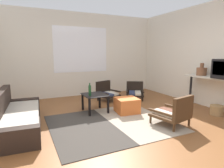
% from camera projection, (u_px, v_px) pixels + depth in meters
% --- Properties ---
extents(ground_plane, '(7.80, 7.80, 0.00)m').
position_uv_depth(ground_plane, '(126.00, 125.00, 3.76)').
color(ground_plane, brown).
extents(far_wall_with_window, '(5.60, 0.13, 2.70)m').
position_uv_depth(far_wall_with_window, '(81.00, 55.00, 6.26)').
color(far_wall_with_window, silver).
rests_on(far_wall_with_window, ground).
extents(side_wall_right, '(0.12, 6.60, 2.70)m').
position_uv_depth(side_wall_right, '(210.00, 56.00, 4.93)').
color(side_wall_right, silver).
rests_on(side_wall_right, ground).
extents(area_rug, '(2.39, 2.06, 0.01)m').
position_uv_depth(area_rug, '(112.00, 123.00, 3.84)').
color(area_rug, '#38332D').
rests_on(area_rug, ground).
extents(couch, '(0.90, 2.11, 0.70)m').
position_uv_depth(couch, '(15.00, 118.00, 3.56)').
color(couch, black).
rests_on(couch, ground).
extents(coffee_table, '(0.54, 0.62, 0.43)m').
position_uv_depth(coffee_table, '(95.00, 98.00, 4.56)').
color(coffee_table, black).
rests_on(coffee_table, ground).
extents(armchair_by_window, '(0.68, 0.67, 0.57)m').
position_uv_depth(armchair_by_window, '(107.00, 92.00, 5.70)').
color(armchair_by_window, black).
rests_on(armchair_by_window, ground).
extents(armchair_striped_foreground, '(0.69, 0.74, 0.63)m').
position_uv_depth(armchair_striped_foreground, '(174.00, 112.00, 3.68)').
color(armchair_striped_foreground, '#472D19').
rests_on(armchair_striped_foreground, ground).
extents(armchair_corner, '(0.73, 0.75, 0.52)m').
position_uv_depth(armchair_corner, '(135.00, 91.00, 5.89)').
color(armchair_corner, black).
rests_on(armchair_corner, ground).
extents(ottoman_orange, '(0.56, 0.56, 0.36)m').
position_uv_depth(ottoman_orange, '(127.00, 105.00, 4.52)').
color(ottoman_orange, '#D1662D').
rests_on(ottoman_orange, ground).
extents(console_shelf, '(0.42, 1.80, 0.85)m').
position_uv_depth(console_shelf, '(220.00, 82.00, 4.41)').
color(console_shelf, beige).
rests_on(console_shelf, ground).
extents(clay_vase, '(0.25, 0.25, 0.31)m').
position_uv_depth(clay_vase, '(202.00, 71.00, 4.85)').
color(clay_vase, brown).
rests_on(clay_vase, console_shelf).
extents(glass_bottle, '(0.06, 0.06, 0.30)m').
position_uv_depth(glass_bottle, '(90.00, 90.00, 4.41)').
color(glass_bottle, '#194723').
rests_on(glass_bottle, coffee_table).
extents(wicker_basket, '(0.29, 0.29, 0.23)m').
position_uv_depth(wicker_basket, '(217.00, 110.00, 4.36)').
color(wicker_basket, '#9E7A4C').
rests_on(wicker_basket, ground).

